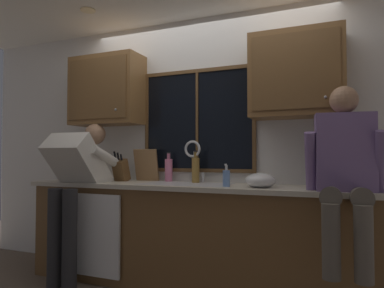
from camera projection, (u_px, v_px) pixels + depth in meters
The scene contains 23 objects.
back_wall at pixel (207, 146), 3.53m from camera, with size 5.56×0.12×2.55m, color silver.
ceiling_downlight_left at pixel (88, 10), 3.32m from camera, with size 0.14×0.14×0.01m, color #FFEAB2.
window_glass at pixel (198, 120), 3.50m from camera, with size 1.10×0.02×0.95m, color black.
window_frame_top at pixel (197, 71), 3.51m from camera, with size 1.17×0.02×0.04m, color brown.
window_frame_bottom at pixel (197, 170), 3.47m from camera, with size 1.17×0.02×0.04m, color brown.
window_frame_left at pixel (147, 122), 3.71m from camera, with size 0.04×0.02×0.95m, color brown.
window_frame_right at pixel (254, 118), 3.27m from camera, with size 0.04×0.02×0.95m, color brown.
window_mullion_center at pixel (197, 120), 3.49m from camera, with size 0.02×0.02×0.95m, color brown.
lower_cabinet_run at pixel (194, 238), 3.18m from camera, with size 3.16×0.58×0.88m, color brown.
countertop at pixel (193, 186), 3.17m from camera, with size 3.22×0.62×0.04m, color beige.
dishwasher_front at pixel (92, 235), 3.22m from camera, with size 0.60×0.02×0.74m, color white.
upper_cabinet_left at pixel (107, 91), 3.73m from camera, with size 0.77×0.36×0.72m.
upper_cabinet_right at pixel (297, 75), 2.99m from camera, with size 0.77×0.36×0.72m.
sink at pixel (186, 195), 3.21m from camera, with size 0.80×0.46×0.21m.
faucet at pixel (194, 156), 3.38m from camera, with size 0.18×0.09×0.40m.
person_standing at pixel (76, 181), 3.33m from camera, with size 0.53×0.71×1.50m.
person_sitting_on_counter at pixel (345, 166), 2.46m from camera, with size 0.54×0.62×1.26m.
knife_block at pixel (121, 170), 3.57m from camera, with size 0.12×0.18×0.32m.
cutting_board at pixel (146, 165), 3.62m from camera, with size 0.26×0.02×0.33m, color #997047.
mixing_bowl at pixel (260, 181), 2.85m from camera, with size 0.24×0.24×0.12m, color silver.
soap_dispenser at pixel (226, 178), 2.93m from camera, with size 0.06×0.07×0.19m.
bottle_green_glass at pixel (169, 169), 3.52m from camera, with size 0.07×0.07×0.29m.
bottle_tall_clear at pixel (196, 169), 3.35m from camera, with size 0.07×0.07×0.30m.
Camera 1 is at (1.21, -3.25, 1.17)m, focal length 33.13 mm.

